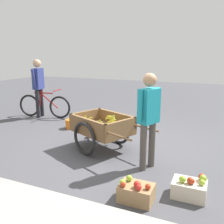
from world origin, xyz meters
name	(u,v)px	position (x,y,z in m)	size (l,w,h in m)	color
ground_plane	(118,148)	(0.00, 0.00, 0.00)	(24.00, 24.00, 0.00)	#47474C
fruit_cart	(102,128)	(0.26, 0.19, 0.44)	(1.82, 1.36, 0.71)	brown
vendor_person	(149,113)	(-0.78, 0.65, 0.94)	(0.32, 0.52, 1.58)	#4C4742
bicycle	(44,106)	(2.93, -1.40, 0.35)	(1.65, 0.46, 0.85)	black
cyclist_person	(38,83)	(3.08, -1.38, 1.02)	(0.25, 0.58, 1.69)	black
plastic_bucket	(71,124)	(1.61, -0.77, 0.11)	(0.29, 0.29, 0.23)	orange
apple_crate	(136,192)	(-0.91, 1.64, 0.13)	(0.44, 0.32, 0.31)	#99754C
mixed_fruit_crate	(190,188)	(-1.54, 1.27, 0.13)	(0.44, 0.32, 0.32)	beige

